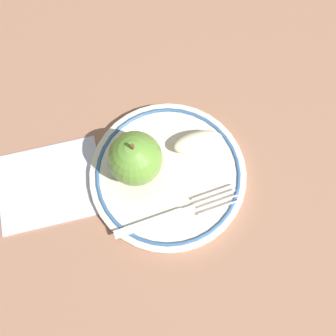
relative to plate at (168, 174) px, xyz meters
name	(u,v)px	position (x,y,z in m)	size (l,w,h in m)	color
ground_plane	(183,183)	(0.02, 0.02, -0.01)	(2.00, 2.00, 0.00)	#8F634C
plate	(168,174)	(0.00, 0.00, 0.00)	(0.24, 0.24, 0.02)	beige
apple_red_whole	(135,159)	(-0.02, -0.04, 0.05)	(0.08, 0.08, 0.09)	#5F9035
apple_slice_front	(198,142)	(-0.02, 0.06, 0.02)	(0.08, 0.03, 0.02)	beige
fork	(173,215)	(0.06, -0.02, 0.01)	(0.03, 0.19, 0.00)	silver
napkin_folded	(50,184)	(-0.06, -0.17, -0.01)	(0.13, 0.16, 0.01)	#B6B7CB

